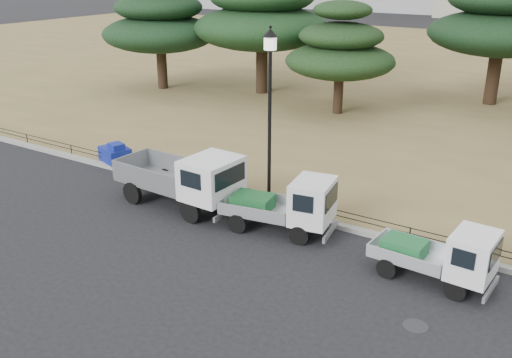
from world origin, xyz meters
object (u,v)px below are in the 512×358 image
Objects in this scene: truck_kei_front at (286,205)px; street_lamp at (270,89)px; tarp_pile at (115,154)px; truck_large at (184,177)px; truck_kei_rear at (442,255)px.

street_lamp is (-1.49, 1.41, 3.20)m from truck_kei_front.
street_lamp is at bearing -1.36° from tarp_pile.
truck_large reaches higher than truck_kei_rear.
tarp_pile is at bearing 178.64° from street_lamp.
truck_kei_front reaches higher than tarp_pile.
tarp_pile is (-7.61, 0.18, -3.62)m from street_lamp.
truck_kei_rear is 0.54× the size of street_lamp.
truck_kei_rear is at bearing -14.64° from truck_kei_front.
truck_large reaches higher than truck_kei_front.
truck_kei_front is 1.14× the size of truck_kei_rear.
truck_kei_rear is (4.93, -0.44, -0.10)m from truck_kei_front.
tarp_pile is (-14.03, 2.03, -0.33)m from truck_kei_rear.
truck_large is 1.28× the size of truck_kei_front.
truck_large is at bearing -19.14° from tarp_pile.
truck_large reaches higher than tarp_pile.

